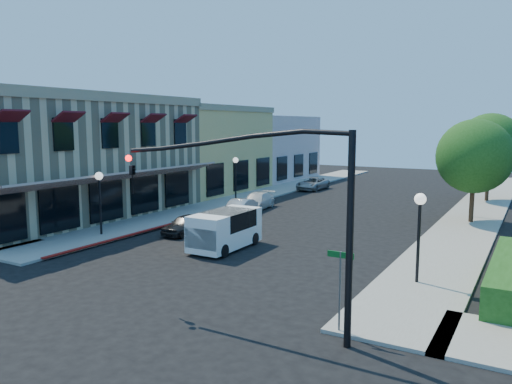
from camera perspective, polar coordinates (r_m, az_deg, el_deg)
The scene contains 21 objects.
ground at distance 17.75m, azimuth -17.32°, elevation -12.86°, with size 120.00×120.00×0.00m, color black.
sidewalk_left at distance 44.05m, azimuth 0.85°, elevation -0.19°, with size 3.50×50.00×0.12m, color gray.
sidewalk_right at distance 38.84m, azimuth 24.10°, elevation -1.95°, with size 3.50×50.00×0.12m, color gray.
curb_red_strip at distance 27.86m, azimuth -14.98°, elevation -5.26°, with size 0.25×10.00×0.06m, color maroon.
corner_brick_building at distance 35.62m, azimuth -21.63°, elevation 3.77°, with size 11.77×18.20×8.10m.
yellow_stucco_building at distance 46.51m, azimuth -7.06°, elevation 4.80°, with size 10.00×12.00×7.60m, color #D5B660.
pink_stucco_building at distance 56.58m, azimuth 0.26°, elevation 5.07°, with size 10.00×12.00×7.00m, color #C09B91.
hedge at distance 21.11m, azimuth 27.10°, elevation -10.04°, with size 1.40×8.00×1.10m, color #1B4A15.
street_tree_a at distance 33.43m, azimuth 23.70°, elevation 3.76°, with size 4.56×4.56×6.48m.
street_tree_b at distance 43.36m, azimuth 25.17°, elevation 4.90°, with size 4.94×4.94×7.02m.
signal_mast_arm at distance 14.39m, azimuth 2.68°, elevation -0.47°, with size 8.01×0.39×6.00m.
street_name_sign at distance 14.91m, azimuth 9.59°, elevation -9.70°, with size 0.80×0.06×2.50m.
lamppost_left_near at distance 28.53m, azimuth -17.46°, elevation 0.53°, with size 0.44×0.44×3.57m.
lamppost_left_far at distance 39.34m, azimuth -2.35°, elevation 2.77°, with size 0.44×0.44×3.57m.
lamppost_right_near at distance 19.86m, azimuth 18.20°, elevation -2.52°, with size 0.44×0.44×3.57m.
lamppost_right_far at distance 35.56m, azimuth 23.44°, elevation 1.61°, with size 0.44×0.44×3.57m.
white_van at distance 24.73m, azimuth -3.60°, elevation -4.08°, with size 1.89×4.23×1.87m.
parked_car_a at distance 28.39m, azimuth -8.09°, elevation -3.69°, with size 1.30×3.23×1.10m, color black.
parked_car_b at distance 33.04m, azimuth -1.95°, elevation -1.92°, with size 1.26×3.63×1.19m, color #B8BABE.
parked_car_c at distance 36.32m, azimuth 0.09°, elevation -1.04°, with size 1.65×4.07×1.18m, color silver.
parked_car_d at distance 47.33m, azimuth 6.49°, elevation 0.96°, with size 1.96×4.25×1.18m, color gray.
Camera 1 is at (12.34, -11.19, 6.14)m, focal length 35.00 mm.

